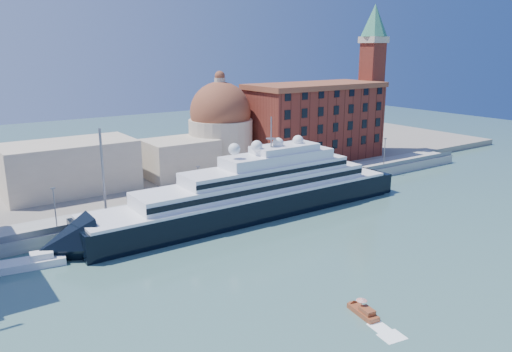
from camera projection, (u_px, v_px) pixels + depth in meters
ground at (286, 261)px, 85.74m from camera, size 400.00×400.00×0.00m
quay at (193, 204)px, 112.43m from camera, size 180.00×10.00×2.50m
land at (126, 170)px, 145.06m from camera, size 260.00×72.00×2.00m
quay_fence at (202, 201)px, 108.40m from camera, size 180.00×0.10×1.20m
superyacht at (241, 199)px, 106.15m from camera, size 83.06×11.51×24.82m
service_barge at (32, 263)px, 83.18m from camera, size 11.47×5.38×2.48m
water_taxi at (364, 311)px, 68.07m from camera, size 2.51×5.33×2.43m
warehouse at (315, 121)px, 152.42m from camera, size 43.00×19.00×23.25m
campanile at (372, 69)px, 161.99m from camera, size 8.40×8.40×47.00m
church at (171, 143)px, 132.41m from camera, size 66.00×18.00×25.50m
lamp_posts at (140, 177)px, 101.90m from camera, size 120.80×2.40×18.00m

